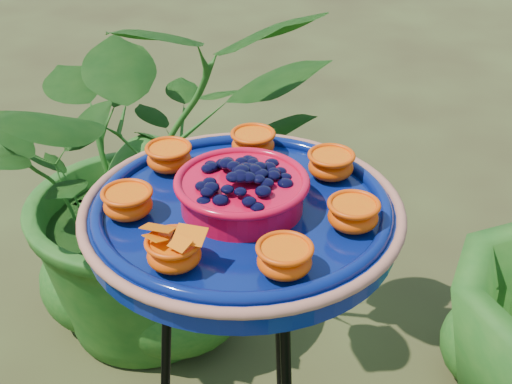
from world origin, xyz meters
TOP-DOWN VIEW (x-y plane):
  - feeder_dish at (0.08, 0.03)m, footprint 0.48×0.48m
  - shrub_back_left at (-0.45, 0.68)m, footprint 1.18×1.15m

SIDE VIEW (x-z plane):
  - shrub_back_left at x=-0.45m, z-range 0.00..0.99m
  - feeder_dish at x=0.08m, z-range 0.83..0.93m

